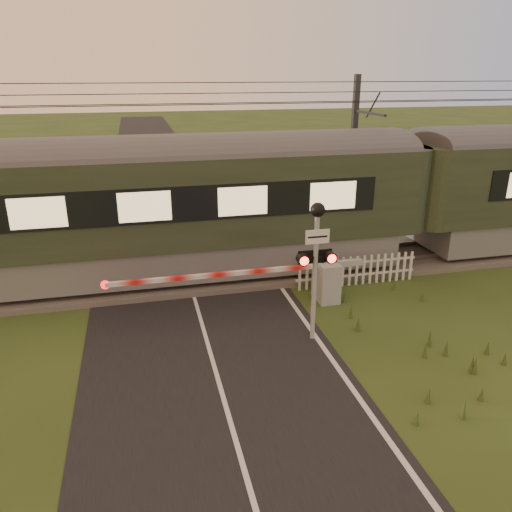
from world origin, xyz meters
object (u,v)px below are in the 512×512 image
object	(u,v)px
picket_fence	(357,270)
catenary_mast	(353,159)
boom_gate	(315,280)
crossing_signal	(316,248)
train	(407,193)

from	to	relation	value
picket_fence	catenary_mast	size ratio (longest dim) A/B	0.64
boom_gate	catenary_mast	world-z (taller)	catenary_mast
crossing_signal	catenary_mast	world-z (taller)	catenary_mast
boom_gate	crossing_signal	size ratio (longest dim) A/B	2.09
boom_gate	picket_fence	bearing A→B (deg)	25.21
picket_fence	catenary_mast	distance (m)	5.20
crossing_signal	picket_fence	xyz separation A→B (m)	(2.51, 2.92, -1.96)
train	picket_fence	bearing A→B (deg)	-144.10
crossing_signal	boom_gate	bearing A→B (deg)	68.81
train	picket_fence	world-z (taller)	train
train	catenary_mast	xyz separation A→B (m)	(-1.12, 2.22, 0.86)
boom_gate	catenary_mast	size ratio (longest dim) A/B	1.18
crossing_signal	picket_fence	distance (m)	4.32
train	boom_gate	distance (m)	5.37
boom_gate	picket_fence	xyz separation A→B (m)	(1.68, 0.79, -0.18)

